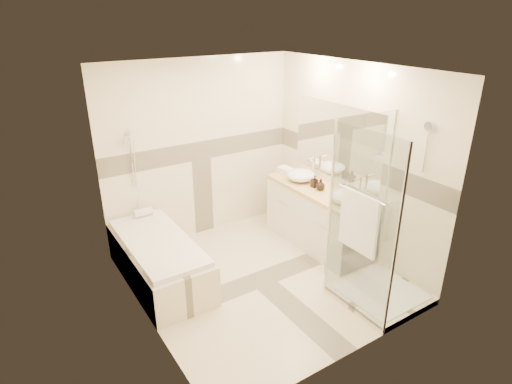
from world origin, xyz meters
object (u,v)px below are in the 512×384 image
vessel_sink_far (346,197)px  amenity_bottle_b (321,185)px  bathtub (159,258)px  amenity_bottle_a (314,181)px  shower_enclosure (372,260)px  vessel_sink_near (301,175)px  vanity (316,217)px

vessel_sink_far → amenity_bottle_b: bearing=90.0°
bathtub → amenity_bottle_a: bearing=-7.7°
shower_enclosure → vessel_sink_near: shower_enclosure is taller
vanity → vessel_sink_near: 0.61m
vessel_sink_near → amenity_bottle_b: bearing=-90.0°
vessel_sink_near → amenity_bottle_a: amenity_bottle_a is taller
vanity → amenity_bottle_a: bearing=107.8°
shower_enclosure → vessel_sink_near: 1.70m
shower_enclosure → amenity_bottle_b: shower_enclosure is taller
shower_enclosure → bathtub: bearing=138.9°
vessel_sink_far → bathtub: bearing=157.5°
shower_enclosure → amenity_bottle_b: (0.27, 1.21, 0.42)m
amenity_bottle_a → vessel_sink_far: bearing=-90.0°
vanity → shower_enclosure: size_ratio=0.79×
amenity_bottle_b → bathtub: bearing=169.0°
bathtub → shower_enclosure: 2.47m
bathtub → shower_enclosure: (1.86, -1.62, 0.20)m
shower_enclosure → amenity_bottle_b: bearing=77.3°
shower_enclosure → vanity: bearing=77.0°
amenity_bottle_b → vanity: bearing=72.3°
vanity → vessel_sink_near: vessel_sink_near is taller
vanity → shower_enclosure: shower_enclosure is taller
amenity_bottle_a → amenity_bottle_b: (0.00, -0.12, -0.00)m
vessel_sink_near → vessel_sink_far: (0.00, -0.88, -0.00)m
vanity → amenity_bottle_b: (-0.02, -0.06, 0.50)m
vanity → vessel_sink_near: (-0.02, 0.35, 0.50)m
bathtub → vessel_sink_near: size_ratio=4.24×
bathtub → vanity: bearing=-9.2°
bathtub → vessel_sink_near: bearing=0.0°
vanity → vessel_sink_far: (-0.02, -0.53, 0.50)m
bathtub → amenity_bottle_b: amenity_bottle_b is taller
vessel_sink_near → vessel_sink_far: size_ratio=1.04×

